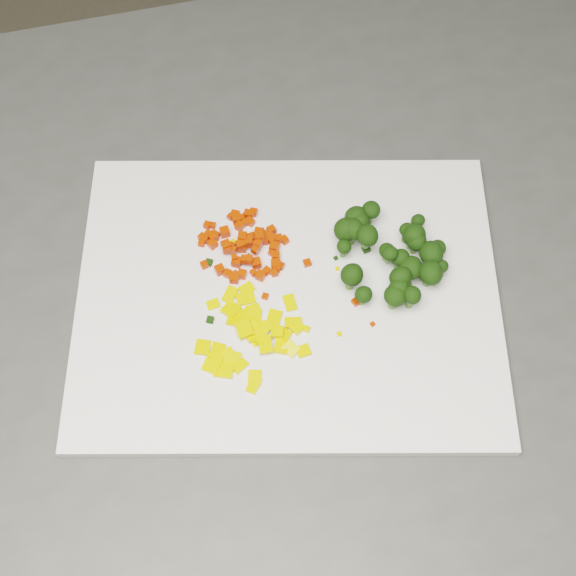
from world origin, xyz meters
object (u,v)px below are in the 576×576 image
object	(u,v)px
broccoli_pile	(387,251)
pepper_pile	(254,332)
cutting_board	(288,295)
counter_block	(287,415)
carrot_pile	(242,242)

from	to	relation	value
broccoli_pile	pepper_pile	bearing A→B (deg)	-164.95
pepper_pile	cutting_board	bearing A→B (deg)	38.80
cutting_board	broccoli_pile	bearing A→B (deg)	2.23
pepper_pile	broccoli_pile	size ratio (longest dim) A/B	0.97
counter_block	carrot_pile	size ratio (longest dim) A/B	12.30
cutting_board	carrot_pile	world-z (taller)	carrot_pile
cutting_board	pepper_pile	world-z (taller)	pepper_pile
cutting_board	counter_block	bearing A→B (deg)	74.99
carrot_pile	broccoli_pile	world-z (taller)	broccoli_pile
broccoli_pile	counter_block	bearing A→B (deg)	162.19
counter_block	carrot_pile	distance (m)	0.48
cutting_board	broccoli_pile	distance (m)	0.11
broccoli_pile	carrot_pile	bearing A→B (deg)	156.44
counter_block	cutting_board	xyz separation A→B (m)	(-0.01, -0.03, 0.46)
counter_block	carrot_pile	xyz separation A→B (m)	(-0.04, 0.03, 0.47)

